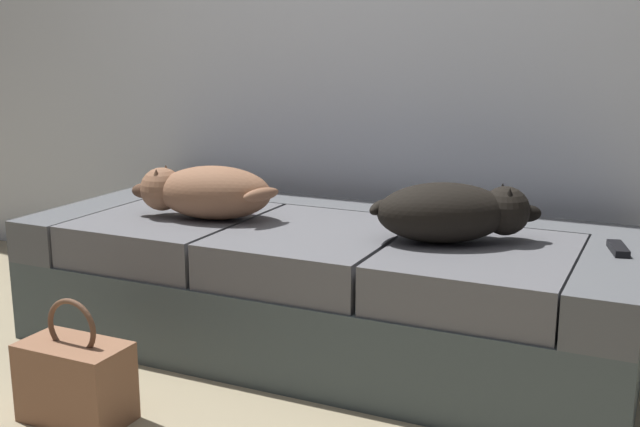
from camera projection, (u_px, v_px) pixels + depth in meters
The scene contains 5 objects.
couch at pixel (326, 285), 2.83m from camera, with size 2.17×0.91×0.45m.
dog_tan at pixel (205, 192), 2.85m from camera, with size 0.57×0.34×0.20m.
dog_dark at pixel (453, 212), 2.52m from camera, with size 0.55×0.41×0.20m.
tv_remote at pixel (618, 249), 2.42m from camera, with size 0.04×0.15×0.02m, color black.
handbag at pixel (76, 380), 2.27m from camera, with size 0.32×0.18×0.38m.
Camera 1 is at (1.13, -1.44, 1.11)m, focal length 43.47 mm.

